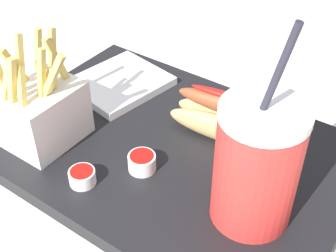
# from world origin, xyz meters

# --- Properties ---
(ground_plane) EXTENTS (2.40, 2.40, 0.02)m
(ground_plane) POSITION_xyz_m (0.00, 0.00, -0.01)
(ground_plane) COLOR silver
(food_tray) EXTENTS (0.45, 0.31, 0.02)m
(food_tray) POSITION_xyz_m (0.00, 0.00, 0.01)
(food_tray) COLOR black
(food_tray) RESTS_ON ground_plane
(soda_cup) EXTENTS (0.08, 0.08, 0.22)m
(soda_cup) POSITION_xyz_m (0.13, -0.04, 0.09)
(soda_cup) COLOR red
(soda_cup) RESTS_ON food_tray
(fries_basket) EXTENTS (0.09, 0.09, 0.15)m
(fries_basket) POSITION_xyz_m (-0.14, -0.08, 0.06)
(fries_basket) COLOR white
(fries_basket) RESTS_ON food_tray
(hot_dog_1) EXTENTS (0.16, 0.07, 0.06)m
(hot_dog_1) POSITION_xyz_m (0.05, 0.06, 0.05)
(hot_dog_1) COLOR tan
(hot_dog_1) RESTS_ON food_tray
(ketchup_cup_1) EXTENTS (0.03, 0.03, 0.02)m
(ketchup_cup_1) POSITION_xyz_m (0.00, -0.05, 0.03)
(ketchup_cup_1) COLOR white
(ketchup_cup_1) RESTS_ON food_tray
(ketchup_cup_2) EXTENTS (0.03, 0.03, 0.02)m
(ketchup_cup_2) POSITION_xyz_m (-0.04, -0.11, 0.03)
(ketchup_cup_2) COLOR white
(ketchup_cup_2) RESTS_ON food_tray
(napkin_stack) EXTENTS (0.13, 0.14, 0.01)m
(napkin_stack) POSITION_xyz_m (-0.13, 0.07, 0.03)
(napkin_stack) COLOR white
(napkin_stack) RESTS_ON food_tray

